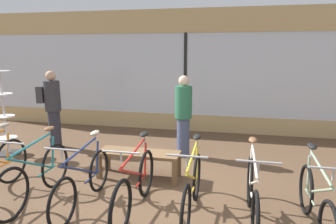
# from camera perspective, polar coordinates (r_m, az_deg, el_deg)

# --- Properties ---
(ground_plane) EXTENTS (24.00, 24.00, 0.00)m
(ground_plane) POSITION_cam_1_polar(r_m,az_deg,el_deg) (4.44, -5.80, -17.45)
(ground_plane) COLOR brown
(shop_back_wall) EXTENTS (12.00, 0.08, 3.20)m
(shop_back_wall) POSITION_cam_1_polar(r_m,az_deg,el_deg) (7.99, 3.35, 7.96)
(shop_back_wall) COLOR tan
(shop_back_wall) RESTS_ON ground_plane
(bicycle_left) EXTENTS (0.46, 1.71, 1.04)m
(bicycle_left) POSITION_cam_1_polar(r_m,az_deg,el_deg) (4.78, -23.87, -10.95)
(bicycle_left) COLOR black
(bicycle_left) RESTS_ON ground_plane
(bicycle_center_left) EXTENTS (0.46, 1.68, 1.01)m
(bicycle_center_left) POSITION_cam_1_polar(r_m,az_deg,el_deg) (4.43, -15.77, -12.54)
(bicycle_center_left) COLOR black
(bicycle_center_left) RESTS_ON ground_plane
(bicycle_center) EXTENTS (0.46, 1.75, 1.03)m
(bicycle_center) POSITION_cam_1_polar(r_m,az_deg,el_deg) (4.14, -6.22, -13.72)
(bicycle_center) COLOR black
(bicycle_center) RESTS_ON ground_plane
(bicycle_center_right) EXTENTS (0.46, 1.73, 1.03)m
(bicycle_center_right) POSITION_cam_1_polar(r_m,az_deg,el_deg) (4.02, 4.63, -14.45)
(bicycle_center_right) COLOR black
(bicycle_center_right) RESTS_ON ground_plane
(bicycle_right) EXTENTS (0.46, 1.78, 1.04)m
(bicycle_right) POSITION_cam_1_polar(r_m,az_deg,el_deg) (3.97, 15.75, -15.10)
(bicycle_right) COLOR black
(bicycle_right) RESTS_ON ground_plane
(bicycle_far_right) EXTENTS (0.46, 1.66, 1.01)m
(bicycle_far_right) POSITION_cam_1_polar(r_m,az_deg,el_deg) (4.09, 26.31, -15.39)
(bicycle_far_right) COLOR black
(bicycle_far_right) RESTS_ON ground_plane
(accessory_rack) EXTENTS (0.48, 0.48, 1.84)m
(accessory_rack) POSITION_cam_1_polar(r_m,az_deg,el_deg) (7.07, -28.66, -1.21)
(accessory_rack) COLOR #333333
(accessory_rack) RESTS_ON ground_plane
(display_bench) EXTENTS (1.40, 0.44, 0.46)m
(display_bench) POSITION_cam_1_polar(r_m,az_deg,el_deg) (5.19, -5.57, -8.40)
(display_bench) COLOR brown
(display_bench) RESTS_ON ground_plane
(customer_near_rack) EXTENTS (0.53, 0.41, 1.72)m
(customer_near_rack) POSITION_cam_1_polar(r_m,az_deg,el_deg) (7.08, -21.18, 0.93)
(customer_near_rack) COLOR #2D2D38
(customer_near_rack) RESTS_ON ground_plane
(customer_by_window) EXTENTS (0.45, 0.45, 1.67)m
(customer_by_window) POSITION_cam_1_polar(r_m,az_deg,el_deg) (6.06, 2.95, -0.53)
(customer_by_window) COLOR #424C6B
(customer_by_window) RESTS_ON ground_plane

